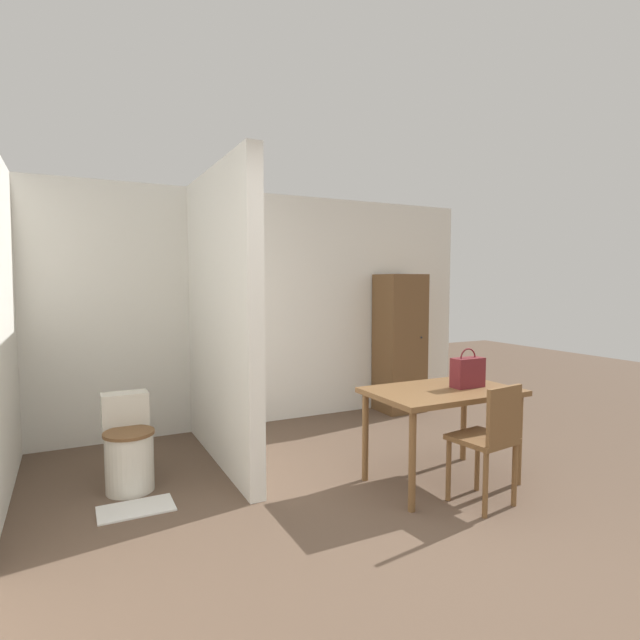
# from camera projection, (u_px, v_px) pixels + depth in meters

# --- Properties ---
(ground_plane) EXTENTS (16.00, 16.00, 0.00)m
(ground_plane) POSITION_uv_depth(u_px,v_px,m) (484.00, 598.00, 2.46)
(ground_plane) COLOR brown
(wall_back) EXTENTS (5.41, 0.12, 2.50)m
(wall_back) POSITION_uv_depth(u_px,v_px,m) (253.00, 309.00, 5.43)
(wall_back) COLOR silver
(wall_back) RESTS_ON ground_plane
(partition_wall) EXTENTS (0.12, 1.88, 2.50)m
(partition_wall) POSITION_uv_depth(u_px,v_px,m) (220.00, 317.00, 4.25)
(partition_wall) COLOR silver
(partition_wall) RESTS_ON ground_plane
(dining_table) EXTENTS (1.12, 0.72, 0.73)m
(dining_table) POSITION_uv_depth(u_px,v_px,m) (442.00, 400.00, 3.82)
(dining_table) COLOR brown
(dining_table) RESTS_ON ground_plane
(wooden_chair) EXTENTS (0.42, 0.42, 0.86)m
(wooden_chair) POSITION_uv_depth(u_px,v_px,m) (489.00, 438.00, 3.42)
(wooden_chair) COLOR brown
(wooden_chair) RESTS_ON ground_plane
(toilet) EXTENTS (0.37, 0.52, 0.69)m
(toilet) POSITION_uv_depth(u_px,v_px,m) (129.00, 449.00, 3.74)
(toilet) COLOR silver
(toilet) RESTS_ON ground_plane
(handbag) EXTENTS (0.26, 0.12, 0.31)m
(handbag) POSITION_uv_depth(u_px,v_px,m) (468.00, 372.00, 3.87)
(handbag) COLOR maroon
(handbag) RESTS_ON dining_table
(wooden_cabinet) EXTENTS (0.50, 0.47, 1.64)m
(wooden_cabinet) POSITION_uv_depth(u_px,v_px,m) (400.00, 343.00, 5.97)
(wooden_cabinet) COLOR brown
(wooden_cabinet) RESTS_ON ground_plane
(bath_mat) EXTENTS (0.50, 0.29, 0.01)m
(bath_mat) POSITION_uv_depth(u_px,v_px,m) (136.00, 509.00, 3.41)
(bath_mat) COLOR silver
(bath_mat) RESTS_ON ground_plane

